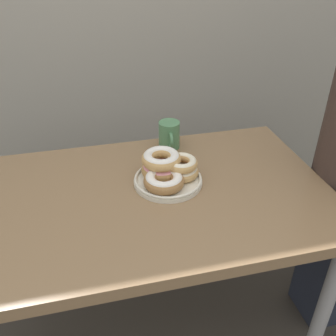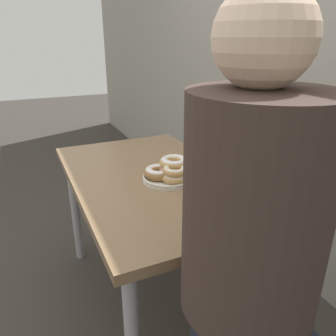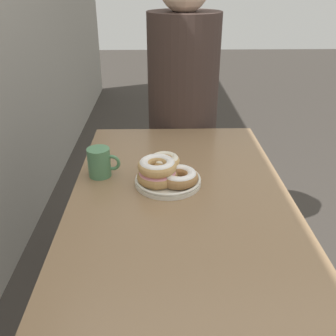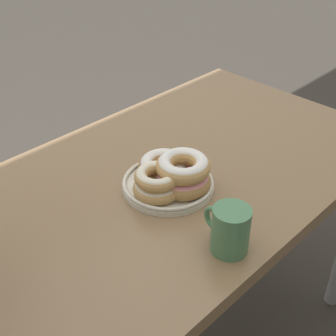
{
  "view_description": "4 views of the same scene",
  "coord_description": "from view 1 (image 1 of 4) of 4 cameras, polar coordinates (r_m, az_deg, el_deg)",
  "views": [
    {
      "loc": [
        -0.16,
        -0.71,
        1.45
      ],
      "look_at": [
        0.08,
        0.3,
        0.8
      ],
      "focal_mm": 40.0,
      "sensor_mm": 36.0,
      "label": 1
    },
    {
      "loc": [
        1.31,
        -0.27,
        1.34
      ],
      "look_at": [
        0.08,
        0.3,
        0.8
      ],
      "focal_mm": 35.0,
      "sensor_mm": 36.0,
      "label": 2
    },
    {
      "loc": [
        -1.05,
        0.33,
        1.38
      ],
      "look_at": [
        0.08,
        0.3,
        0.8
      ],
      "focal_mm": 40.0,
      "sensor_mm": 36.0,
      "label": 3
    },
    {
      "loc": [
        0.75,
        0.96,
        1.44
      ],
      "look_at": [
        0.08,
        0.3,
        0.8
      ],
      "focal_mm": 50.0,
      "sensor_mm": 36.0,
      "label": 4
    }
  ],
  "objects": [
    {
      "name": "donut_plate",
      "position": [
        1.24,
        -0.06,
        -0.43
      ],
      "size": [
        0.24,
        0.25,
        0.1
      ],
      "color": "silver",
      "rests_on": "dining_table"
    },
    {
      "name": "dining_table",
      "position": [
        1.26,
        -3.31,
        -6.85
      ],
      "size": [
        1.21,
        0.72,
        0.74
      ],
      "color": "#846647",
      "rests_on": "ground_plane"
    },
    {
      "name": "coffee_mug",
      "position": [
        1.44,
        0.19,
        5.08
      ],
      "size": [
        0.08,
        0.12,
        0.11
      ],
      "color": "#4C7F56",
      "rests_on": "dining_table"
    }
  ]
}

